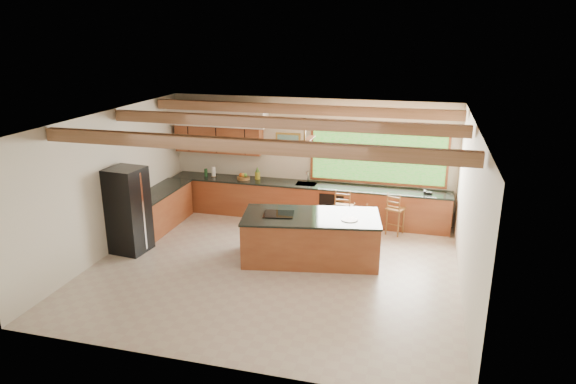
# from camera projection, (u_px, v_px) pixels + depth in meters

# --- Properties ---
(ground) EXTENTS (7.20, 7.20, 0.00)m
(ground) POSITION_uv_depth(u_px,v_px,m) (274.00, 268.00, 10.35)
(ground) COLOR #BDB09D
(ground) RESTS_ON ground
(room_shell) EXTENTS (7.27, 6.54, 3.02)m
(room_shell) POSITION_uv_depth(u_px,v_px,m) (274.00, 153.00, 10.32)
(room_shell) COLOR beige
(room_shell) RESTS_ON ground
(counter_run) EXTENTS (7.12, 3.10, 1.25)m
(counter_run) POSITION_uv_depth(u_px,v_px,m) (270.00, 203.00, 12.73)
(counter_run) COLOR brown
(counter_run) RESTS_ON ground
(island) EXTENTS (2.96, 1.77, 0.99)m
(island) POSITION_uv_depth(u_px,v_px,m) (311.00, 237.00, 10.59)
(island) COLOR brown
(island) RESTS_ON ground
(refrigerator) EXTENTS (0.79, 0.77, 1.85)m
(refrigerator) POSITION_uv_depth(u_px,v_px,m) (128.00, 210.00, 10.88)
(refrigerator) COLOR black
(refrigerator) RESTS_ON ground
(bar_stool_a) EXTENTS (0.42, 0.42, 1.15)m
(bar_stool_a) POSITION_uv_depth(u_px,v_px,m) (343.00, 208.00, 11.72)
(bar_stool_a) COLOR brown
(bar_stool_a) RESTS_ON ground
(bar_stool_b) EXTENTS (0.35, 0.35, 0.98)m
(bar_stool_b) POSITION_uv_depth(u_px,v_px,m) (361.00, 219.00, 11.34)
(bar_stool_b) COLOR brown
(bar_stool_b) RESTS_ON ground
(bar_stool_c) EXTENTS (0.42, 0.42, 0.97)m
(bar_stool_c) POSITION_uv_depth(u_px,v_px,m) (357.00, 221.00, 11.24)
(bar_stool_c) COLOR brown
(bar_stool_c) RESTS_ON ground
(bar_stool_d) EXTENTS (0.47, 0.47, 1.04)m
(bar_stool_d) POSITION_uv_depth(u_px,v_px,m) (396.00, 210.00, 11.82)
(bar_stool_d) COLOR brown
(bar_stool_d) RESTS_ON ground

